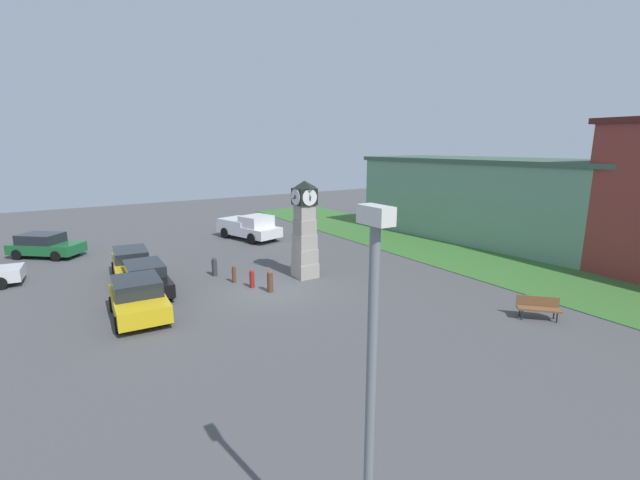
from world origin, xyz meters
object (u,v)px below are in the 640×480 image
Objects in this scene: car_near_tower at (146,278)px; pickup_truck at (249,227)px; clock_tower at (305,231)px; pedestrian_near_bench at (310,227)px; street_lamp_near_road at (371,391)px; bollard_end_row at (270,281)px; car_end_of_row at (45,245)px; bollard_mid_row at (234,274)px; bollard_near_tower at (214,266)px; car_by_building at (138,298)px; bench at (538,306)px; car_navy_sedan at (132,263)px; bollard_far_row at (252,279)px.

pickup_truck is (-8.42, 8.86, 0.21)m from car_near_tower.
clock_tower reaches higher than pedestrian_near_bench.
pedestrian_near_bench is 0.29× the size of street_lamp_near_road.
pickup_truck is at bearing 161.46° from bollard_end_row.
bollard_end_row is 0.24× the size of car_near_tower.
bollard_end_row is at bearing 33.70° from car_end_of_row.
bollard_mid_row is at bearing 79.32° from car_near_tower.
pedestrian_near_bench is 25.63m from street_lamp_near_road.
pedestrian_near_bench is at bearing 150.84° from street_lamp_near_road.
car_end_of_row reaches higher than bollard_mid_row.
bollard_end_row is 0.60× the size of pedestrian_near_bench.
car_by_building is (3.77, -4.46, 0.28)m from bollard_near_tower.
bollard_mid_row is at bearing 165.62° from street_lamp_near_road.
clock_tower reaches higher than bollard_mid_row.
pedestrian_near_bench is (4.78, 16.43, 0.26)m from car_end_of_row.
pedestrian_near_bench reaches higher than bollard_near_tower.
bollard_near_tower is 4.19m from bollard_end_row.
clock_tower is 3.37× the size of bench.
bollard_near_tower is at bearing -34.77° from pickup_truck.
car_near_tower is 11.15m from car_end_of_row.
bollard_end_row reaches higher than bench.
clock_tower reaches higher than bollard_near_tower.
bollard_near_tower reaches higher than bollard_mid_row.
bollard_end_row is at bearing 58.57° from car_near_tower.
clock_tower is at bearing 43.27° from car_end_of_row.
pedestrian_near_bench is (-7.54, 4.83, -1.45)m from clock_tower.
street_lamp_near_road is at bearing -19.43° from pickup_truck.
bollard_mid_row is at bearing 48.83° from car_navy_sedan.
street_lamp_near_road is (22.27, -12.43, 2.54)m from pedestrian_near_bench.
car_by_building is at bearing -40.60° from pickup_truck.
bollard_far_row is at bearing -22.52° from pickup_truck.
bench is (8.71, 7.69, -0.01)m from bollard_end_row.
bench is (11.77, 12.69, -0.20)m from car_near_tower.
bollard_end_row is (2.29, 0.92, 0.08)m from bollard_mid_row.
street_lamp_near_road is (4.86, -12.67, 3.03)m from bench.
bollard_mid_row is 13.80m from car_end_of_row.
street_lamp_near_road reaches higher than bollard_far_row.
bollard_far_row is 5.44m from car_by_building.
bollard_near_tower is 12.19m from car_end_of_row.
car_navy_sedan is (-4.93, -4.68, 0.31)m from bollard_far_row.
pedestrian_near_bench is (2.78, 3.59, 0.08)m from pickup_truck.
car_end_of_row reaches higher than bollard_near_tower.
pickup_truck is (-10.42, 4.32, 0.47)m from bollard_far_row.
car_by_building is at bearing -176.50° from street_lamp_near_road.
bollard_mid_row is 5.35m from car_by_building.
bollard_near_tower is at bearing 61.79° from car_navy_sedan.
clock_tower is 9.08m from pedestrian_near_bench.
street_lamp_near_road is (15.86, -4.07, 3.10)m from bollard_mid_row.
clock_tower reaches higher than bench.
car_navy_sedan is at bearing 173.31° from car_by_building.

